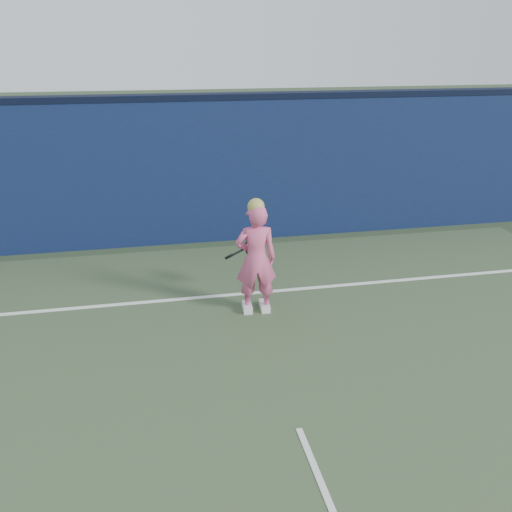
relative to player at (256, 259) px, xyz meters
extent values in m
cube|color=#0D1D3B|center=(-0.08, 3.02, 0.49)|extent=(24.00, 0.40, 2.50)
cube|color=black|center=(-0.08, 3.02, 1.79)|extent=(24.00, 0.42, 0.10)
imported|color=#E05788|center=(0.00, 0.00, -0.01)|extent=(0.57, 0.39, 1.50)
sphere|color=tan|center=(0.00, 0.00, 0.71)|extent=(0.22, 0.22, 0.22)
cube|color=white|center=(0.12, -0.01, -0.71)|extent=(0.14, 0.29, 0.10)
cube|color=white|center=(-0.12, 0.01, -0.71)|extent=(0.14, 0.29, 0.10)
torus|color=black|center=(0.06, 0.50, -0.01)|extent=(0.29, 0.22, 0.31)
torus|color=#D3D514|center=(0.06, 0.50, -0.01)|extent=(0.23, 0.17, 0.26)
cylinder|color=beige|center=(0.06, 0.50, -0.01)|extent=(0.23, 0.16, 0.25)
cylinder|color=black|center=(-0.17, 0.45, -0.07)|extent=(0.27, 0.14, 0.10)
cylinder|color=black|center=(-0.30, 0.42, -0.11)|extent=(0.13, 0.09, 0.07)
cube|color=white|center=(-0.08, 0.52, -0.75)|extent=(11.00, 0.08, 0.01)
camera|label=1|loc=(-1.29, -6.49, 2.67)|focal=38.00mm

